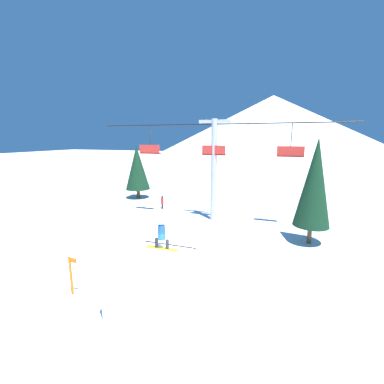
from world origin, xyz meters
The scene contains 9 objects.
ground_plane centered at (0.00, 0.00, 0.00)m, with size 220.00×220.00×0.00m, color white.
mountain_ridge centered at (0.00, 76.84, 9.58)m, with size 77.81×77.81×19.16m.
snow_ramp centered at (-0.94, -0.65, 0.90)m, with size 2.43×3.28×1.80m.
snowboarder centered at (-1.08, 0.44, 2.44)m, with size 1.46×0.31×1.30m.
chairlift centered at (-1.40, 10.44, 4.63)m, with size 19.31×0.47×7.88m.
pine_tree_near centered at (5.50, 7.84, 3.84)m, with size 2.14×2.14×6.55m.
pine_tree_far centered at (-11.13, 15.28, 3.33)m, with size 2.61×2.61×5.70m.
trail_marker centered at (-4.41, -1.34, 0.91)m, with size 0.41×0.10×1.70m.
distant_skier centered at (-6.66, 12.05, 0.67)m, with size 0.24×0.24×1.23m.
Camera 1 is at (3.52, -8.85, 6.47)m, focal length 24.00 mm.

